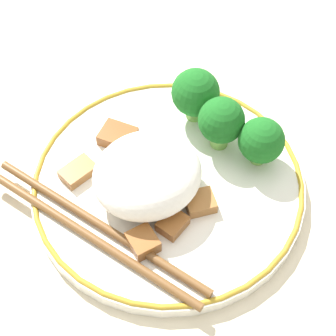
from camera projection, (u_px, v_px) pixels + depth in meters
ground_plane at (168, 189)px, 0.52m from camera, size 3.00×3.00×0.00m
plate at (168, 184)px, 0.52m from camera, size 0.25×0.25×0.02m
rice_mound at (146, 173)px, 0.49m from camera, size 0.10×0.09×0.05m
broccoli_back_left at (261, 141)px, 0.50m from camera, size 0.04×0.04×0.05m
broccoli_back_center at (221, 121)px, 0.51m from camera, size 0.04×0.04×0.06m
broccoli_back_right at (195, 93)px, 0.53m from camera, size 0.05×0.05×0.06m
meat_near_front at (143, 242)px, 0.47m from camera, size 0.02×0.02×0.01m
meat_near_left at (200, 202)px, 0.49m from camera, size 0.03×0.03×0.01m
meat_near_right at (118, 136)px, 0.54m from camera, size 0.04×0.04×0.01m
meat_near_back at (173, 224)px, 0.48m from camera, size 0.03×0.03×0.01m
meat_on_rice_edge at (78, 171)px, 0.51m from camera, size 0.04×0.03×0.01m
chopsticks at (95, 230)px, 0.48m from camera, size 0.11×0.22×0.01m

